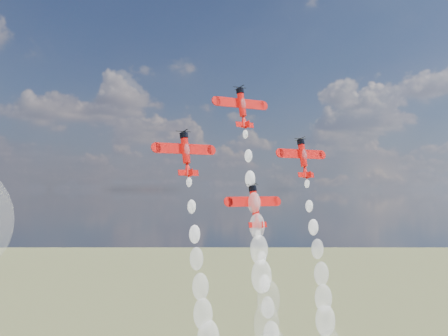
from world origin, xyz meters
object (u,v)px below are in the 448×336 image
Objects in this scene: plane_left at (186,153)px; plane_slot at (255,205)px; plane_lead at (242,107)px; plane_right at (303,157)px.

plane_slot is (14.93, -2.17, -10.22)m from plane_left.
plane_lead reaches higher than plane_right.
plane_right is at bearing 0.00° from plane_left.
plane_left reaches higher than plane_slot.
plane_left is (-14.93, -2.17, -10.22)m from plane_lead.
plane_lead is 18.22m from plane_left.
plane_slot is (0.00, -4.33, -20.45)m from plane_lead.
plane_right is at bearing 8.25° from plane_slot.
plane_slot is at bearing -8.25° from plane_left.
plane_lead is at bearing 171.75° from plane_right.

